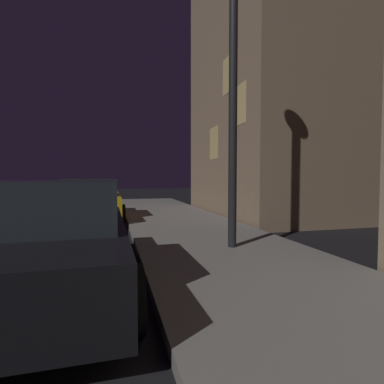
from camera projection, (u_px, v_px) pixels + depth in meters
car_black at (53, 239)px, 3.74m from camera, size 1.99×4.12×1.43m
car_yellow_cab at (91, 201)px, 10.10m from camera, size 2.16×4.34×1.43m
street_lamp at (233, 48)px, 5.55m from camera, size 0.44×0.44×5.64m
building_mid at (292, 32)px, 11.84m from camera, size 6.39×7.18×14.50m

